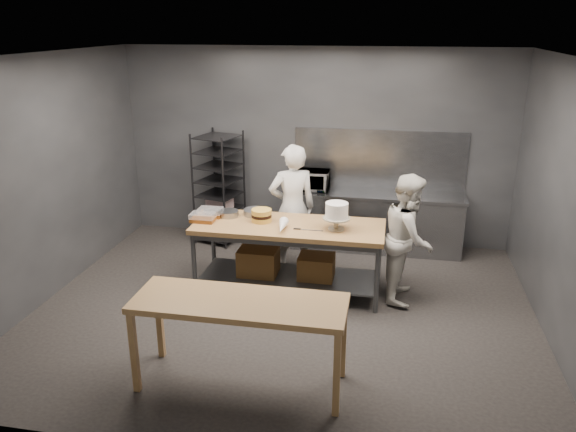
% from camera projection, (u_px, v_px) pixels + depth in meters
% --- Properties ---
extents(ground, '(6.00, 6.00, 0.00)m').
position_uv_depth(ground, '(284.00, 310.00, 6.87)').
color(ground, black).
rests_on(ground, ground).
extents(back_wall, '(6.00, 0.04, 3.00)m').
position_uv_depth(back_wall, '(315.00, 147.00, 8.69)').
color(back_wall, '#4C4F54').
rests_on(back_wall, ground).
extents(work_table, '(2.40, 0.90, 0.92)m').
position_uv_depth(work_table, '(286.00, 250.00, 7.19)').
color(work_table, brown).
rests_on(work_table, ground).
extents(near_counter, '(2.00, 0.70, 0.90)m').
position_uv_depth(near_counter, '(240.00, 309.00, 5.22)').
color(near_counter, '#A37C43').
rests_on(near_counter, ground).
extents(back_counter, '(2.60, 0.60, 0.90)m').
position_uv_depth(back_counter, '(375.00, 221.00, 8.56)').
color(back_counter, slate).
rests_on(back_counter, ground).
extents(splashback_panel, '(2.60, 0.02, 0.90)m').
position_uv_depth(splashback_panel, '(379.00, 159.00, 8.55)').
color(splashback_panel, slate).
rests_on(splashback_panel, back_counter).
extents(speed_rack, '(0.75, 0.79, 1.75)m').
position_uv_depth(speed_rack, '(219.00, 189.00, 8.78)').
color(speed_rack, black).
rests_on(speed_rack, ground).
extents(chef_behind, '(0.77, 0.65, 1.80)m').
position_uv_depth(chef_behind, '(292.00, 208.00, 7.75)').
color(chef_behind, white).
rests_on(chef_behind, ground).
extents(chef_right, '(0.68, 0.84, 1.62)m').
position_uv_depth(chef_right, '(408.00, 238.00, 6.93)').
color(chef_right, silver).
rests_on(chef_right, ground).
extents(microwave, '(0.54, 0.37, 0.30)m').
position_uv_depth(microwave, '(311.00, 180.00, 8.54)').
color(microwave, black).
rests_on(microwave, back_counter).
extents(frosted_cake_stand, '(0.34, 0.34, 0.34)m').
position_uv_depth(frosted_cake_stand, '(337.00, 212.00, 6.82)').
color(frosted_cake_stand, '#A9A087').
rests_on(frosted_cake_stand, work_table).
extents(layer_cake, '(0.26, 0.26, 0.16)m').
position_uv_depth(layer_cake, '(262.00, 215.00, 7.15)').
color(layer_cake, gold).
rests_on(layer_cake, work_table).
extents(cake_pans, '(0.80, 0.42, 0.07)m').
position_uv_depth(cake_pans, '(235.00, 213.00, 7.37)').
color(cake_pans, gray).
rests_on(cake_pans, work_table).
extents(piping_bag, '(0.14, 0.39, 0.12)m').
position_uv_depth(piping_bag, '(282.00, 227.00, 6.82)').
color(piping_bag, white).
rests_on(piping_bag, work_table).
extents(offset_spatula, '(0.36, 0.02, 0.02)m').
position_uv_depth(offset_spatula, '(304.00, 229.00, 6.88)').
color(offset_spatula, slate).
rests_on(offset_spatula, work_table).
extents(pastry_clamshells, '(0.34, 0.42, 0.11)m').
position_uv_depth(pastry_clamshells, '(207.00, 215.00, 7.25)').
color(pastry_clamshells, brown).
rests_on(pastry_clamshells, work_table).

